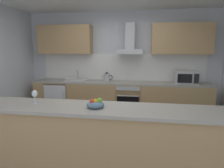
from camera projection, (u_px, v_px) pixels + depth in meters
name	position (u px, v px, depth m)	size (l,w,h in m)	color
ground	(108.00, 150.00, 3.45)	(5.79, 4.93, 0.02)	slate
wall_back	(122.00, 64.00, 5.19)	(5.79, 0.12, 2.60)	silver
backsplash_tile	(121.00, 67.00, 5.14)	(4.07, 0.02, 0.66)	white
counter_back	(120.00, 100.00, 4.97)	(4.22, 0.60, 0.90)	tan
counter_island	(98.00, 142.00, 2.64)	(3.47, 0.64, 0.96)	tan
upper_cabinets	(121.00, 39.00, 4.87)	(4.16, 0.32, 0.70)	tan
oven	(129.00, 100.00, 4.91)	(0.60, 0.62, 0.80)	slate
refrigerator	(60.00, 99.00, 5.19)	(0.58, 0.60, 0.85)	white
microwave	(186.00, 77.00, 4.58)	(0.50, 0.38, 0.30)	#B7BABC
sink	(77.00, 80.00, 5.04)	(0.50, 0.40, 0.26)	silver
kettle	(107.00, 78.00, 4.86)	(0.29, 0.15, 0.24)	#B7BABC
range_hood	(130.00, 44.00, 4.81)	(0.62, 0.45, 0.72)	#B7BABC
wine_glass	(35.00, 94.00, 2.72)	(0.08, 0.08, 0.18)	silver
fruit_bowl	(96.00, 104.00, 2.53)	(0.22, 0.22, 0.13)	slate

